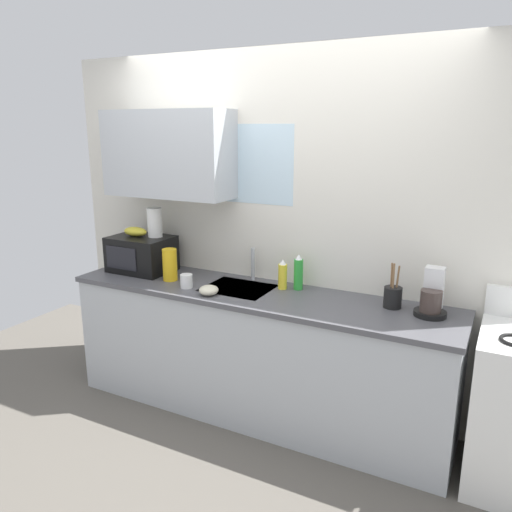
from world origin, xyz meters
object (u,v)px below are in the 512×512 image
at_px(paper_towel_roll, 155,222).
at_px(cereal_canister, 170,265).
at_px(mug_white, 186,281).
at_px(utensil_crock, 393,296).
at_px(microwave, 142,254).
at_px(banana_bunch, 135,232).
at_px(coffee_maker, 432,298).
at_px(small_bowl, 209,290).
at_px(dish_soap_bottle_green, 298,273).
at_px(dish_soap_bottle_yellow, 283,275).

bearing_deg(paper_towel_roll, cereal_canister, -32.01).
xyz_separation_m(mug_white, utensil_crock, (1.35, 0.26, 0.02)).
bearing_deg(microwave, banana_bunch, 178.20).
height_order(cereal_canister, mug_white, cereal_canister).
xyz_separation_m(coffee_maker, cereal_canister, (-1.79, -0.16, 0.01)).
xyz_separation_m(banana_bunch, small_bowl, (0.82, -0.25, -0.27)).
distance_m(banana_bunch, dish_soap_bottle_green, 1.32).
bearing_deg(coffee_maker, microwave, -178.39).
distance_m(paper_towel_roll, dish_soap_bottle_green, 1.18).
distance_m(microwave, utensil_crock, 1.90).
relative_size(microwave, banana_bunch, 2.30).
height_order(microwave, small_bowl, microwave).
relative_size(paper_towel_roll, dish_soap_bottle_yellow, 1.06).
height_order(microwave, banana_bunch, banana_bunch).
xyz_separation_m(paper_towel_roll, small_bowl, (0.67, -0.30, -0.35)).
relative_size(cereal_canister, utensil_crock, 0.81).
relative_size(paper_towel_roll, small_bowl, 1.69).
relative_size(dish_soap_bottle_yellow, utensil_crock, 0.72).
xyz_separation_m(dish_soap_bottle_green, mug_white, (-0.70, -0.32, -0.07)).
bearing_deg(coffee_maker, banana_bunch, -178.47).
height_order(microwave, utensil_crock, utensil_crock).
bearing_deg(microwave, cereal_canister, -16.13).
distance_m(banana_bunch, cereal_canister, 0.44).
bearing_deg(utensil_crock, dish_soap_bottle_yellow, 178.22).
relative_size(banana_bunch, cereal_canister, 0.86).
height_order(microwave, dish_soap_bottle_green, microwave).
relative_size(dish_soap_bottle_yellow, mug_white, 2.19).
bearing_deg(microwave, paper_towel_roll, 27.17).
distance_m(banana_bunch, paper_towel_roll, 0.18).
height_order(paper_towel_roll, mug_white, paper_towel_roll).
height_order(banana_bunch, dish_soap_bottle_green, banana_bunch).
xyz_separation_m(dish_soap_bottle_yellow, small_bowl, (-0.38, -0.34, -0.06)).
bearing_deg(dish_soap_bottle_yellow, paper_towel_roll, -177.64).
relative_size(microwave, coffee_maker, 1.64).
relative_size(mug_white, utensil_crock, 0.33).
bearing_deg(dish_soap_bottle_green, coffee_maker, -4.82).
relative_size(banana_bunch, small_bowl, 1.54).
bearing_deg(mug_white, small_bowl, -15.26).
bearing_deg(microwave, utensil_crock, 2.15).
height_order(coffee_maker, dish_soap_bottle_green, coffee_maker).
distance_m(dish_soap_bottle_yellow, mug_white, 0.67).
height_order(paper_towel_roll, small_bowl, paper_towel_roll).
bearing_deg(cereal_canister, small_bowl, -19.42).
height_order(banana_bunch, dish_soap_bottle_yellow, banana_bunch).
bearing_deg(small_bowl, banana_bunch, 162.95).
height_order(banana_bunch, utensil_crock, banana_bunch).
bearing_deg(dish_soap_bottle_yellow, cereal_canister, -166.51).
height_order(dish_soap_bottle_yellow, cereal_canister, cereal_canister).
bearing_deg(paper_towel_roll, mug_white, -28.32).
distance_m(banana_bunch, small_bowl, 0.90).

